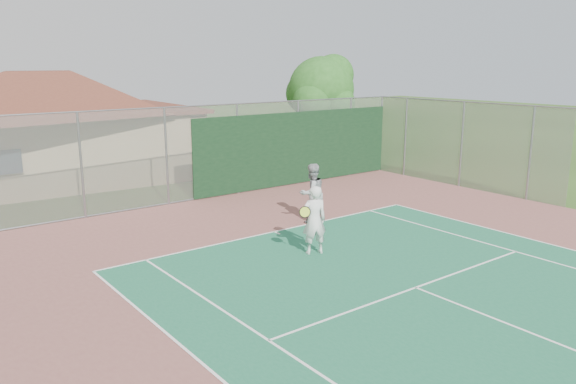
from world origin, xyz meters
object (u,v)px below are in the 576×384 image
at_px(tree, 322,92).
at_px(player_white_front, 314,221).
at_px(clubhouse, 43,115).
at_px(player_grey_back, 312,194).

bearing_deg(tree, player_white_front, -131.66).
xyz_separation_m(tree, player_white_front, (-9.56, -10.75, -2.66)).
height_order(clubhouse, tree, clubhouse).
height_order(clubhouse, player_grey_back, clubhouse).
xyz_separation_m(player_white_front, player_grey_back, (1.93, 2.41, 0.01)).
distance_m(tree, player_white_front, 14.63).
bearing_deg(player_white_front, player_grey_back, -109.70).
relative_size(clubhouse, player_grey_back, 7.05).
bearing_deg(tree, player_grey_back, -132.45).
bearing_deg(clubhouse, tree, -14.70).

